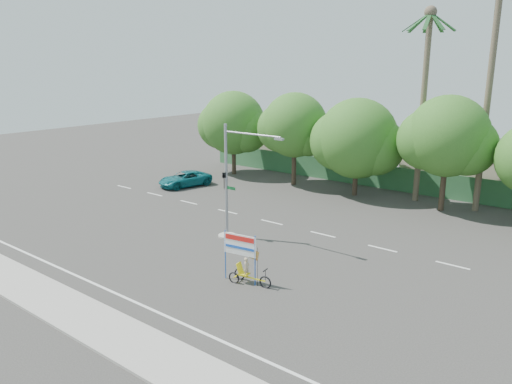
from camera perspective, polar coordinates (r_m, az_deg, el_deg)
The scene contains 14 objects.
ground at distance 26.87m, azimuth -5.00°, elevation -8.42°, with size 120.00×120.00×0.00m, color #33302D.
sidewalk_near at distance 22.55m, azimuth -18.55°, elevation -13.72°, with size 50.00×2.40×0.12m, color gray.
fence at distance 43.98m, azimuth 14.51°, elevation 1.64°, with size 38.00×0.08×2.00m, color #336B3D.
building_left at distance 52.28m, azimuth 6.57°, elevation 5.11°, with size 12.00×8.00×4.00m, color beige.
building_right at distance 45.66m, azimuth 26.11°, elevation 2.10°, with size 14.00×8.00×3.60m, color beige.
tree_far_left at distance 47.87m, azimuth -2.63°, elevation 7.67°, with size 7.14×6.00×7.96m.
tree_left at distance 43.60m, azimuth 4.40°, elevation 7.37°, with size 6.66×5.60×8.07m.
tree_center at distance 40.67m, azimuth 11.43°, elevation 5.77°, with size 7.62×6.40×7.85m.
tree_right at distance 37.95m, azimuth 20.97°, elevation 5.67°, with size 6.90×5.80×8.36m.
palm_tall at distance 38.49m, azimuth 25.36°, elevation 13.19°, with size 3.73×3.79×17.45m.
palm_short at distance 39.83m, azimuth 18.71°, elevation 11.49°, with size 3.73×3.79×14.45m.
traffic_signal at distance 30.13m, azimuth -2.99°, elevation 0.03°, with size 4.72×1.10×7.00m.
trike_billboard at distance 24.45m, azimuth -1.34°, elevation -8.11°, with size 2.60×0.79×2.58m.
pickup_truck at distance 43.96m, azimuth -8.12°, elevation 1.48°, with size 2.15×4.66×1.30m, color #0F646B.
Camera 1 is at (17.10, -17.90, 10.43)m, focal length 35.00 mm.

